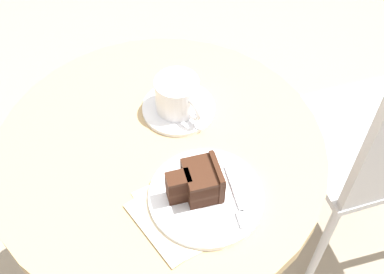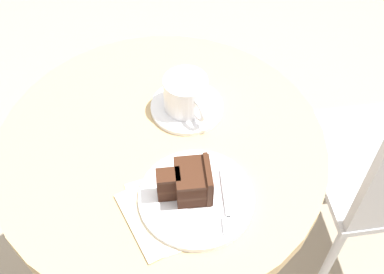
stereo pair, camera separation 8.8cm
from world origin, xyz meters
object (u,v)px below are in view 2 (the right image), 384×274
Objects in this scene: saucer at (187,107)px; fork at (227,208)px; cake_slice at (188,183)px; napkin at (175,209)px; coffee_cup at (186,93)px; cake_plate at (198,197)px; teaspoon at (204,115)px.

fork is (0.25, -0.05, 0.01)m from saucer.
cake_slice is 0.05m from napkin.
coffee_cup is 0.22m from cake_plate.
fork is (0.05, 0.03, 0.01)m from cake_plate.
saucer is at bearing 147.55° from napkin.
napkin is (0.00, -0.04, -0.00)m from cake_plate.
fork is 0.09m from napkin.
cake_plate is (0.20, -0.08, 0.00)m from saucer.
fork reaches higher than teaspoon.
cake_slice is (0.19, -0.09, -0.00)m from coffee_cup.
fork is 0.68× the size of napkin.
coffee_cup is 0.95× the size of fork.
fork is at bearing 32.42° from cake_plate.
saucer is 0.22m from cake_plate.
teaspoon is at bearing -174.82° from fork.
saucer is 0.21m from cake_slice.
napkin is at bearing -89.21° from cake_plate.
cake_plate is 1.11× the size of napkin.
saucer is 0.25m from fork.
cake_plate is 0.06m from fork.
teaspoon is 0.19m from cake_slice.
cake_plate is 1.63× the size of fork.
fork is (0.06, 0.04, -0.03)m from cake_slice.
cake_slice is (0.15, -0.11, 0.03)m from teaspoon.
fork is (0.21, -0.07, 0.00)m from teaspoon.
saucer is 0.04m from teaspoon.
napkin is at bearing -32.14° from coffee_cup.
cake_slice is at bearing -26.56° from coffee_cup.
napkin is at bearing -8.12° from teaspoon.
teaspoon is at bearing 142.57° from cake_slice.
coffee_cup is (0.00, -0.00, 0.04)m from saucer.
fork is at bearing 34.71° from cake_slice.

